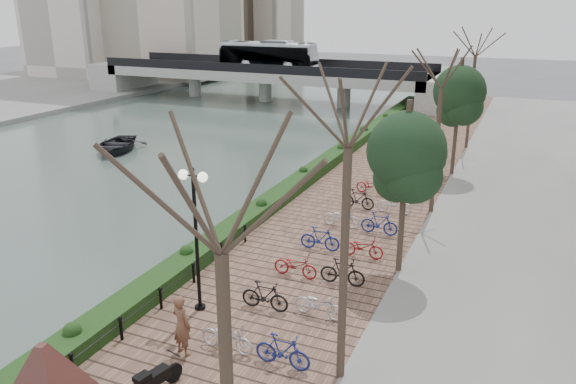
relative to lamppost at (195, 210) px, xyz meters
The scene contains 12 objects.
ground 5.93m from the lamppost, 126.29° to the right, with size 220.00×220.00×0.00m, color #59595B.
river_water 28.05m from the lamppost, 129.30° to the left, with size 30.00×130.00×0.02m, color #4F6259.
promenade 14.55m from the lamppost, 84.22° to the left, with size 8.00×75.00×0.50m, color brown.
hedge 16.91m from the lamppost, 96.87° to the left, with size 1.10×56.00×0.60m, color #193212.
chain_fence 3.70m from the lamppost, 127.93° to the right, with size 0.10×14.10×0.70m.
lamppost is the anchor object (origin of this frame).
motorcycle 5.30m from the lamppost, 72.96° to the right, with size 0.46×1.46×0.91m, color black, non-canonical shape.
pedestrian 3.62m from the lamppost, 68.89° to the right, with size 0.68×0.45×1.87m, color brown.
bicycle_parking 7.44m from the lamppost, 64.69° to the left, with size 2.40×17.32×1.00m.
street_trees 10.65m from the lamppost, 59.41° to the left, with size 3.20×37.12×6.80m.
bridge 45.03m from the lamppost, 112.88° to the left, with size 36.00×10.77×6.50m.
boat 24.94m from the lamppost, 136.04° to the left, with size 3.55×4.97×1.03m, color black.
Camera 1 is at (11.86, -10.44, 10.13)m, focal length 35.00 mm.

